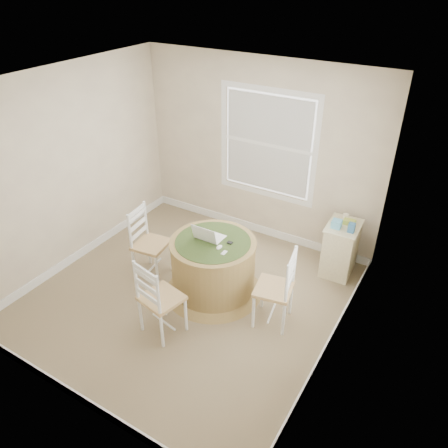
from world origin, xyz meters
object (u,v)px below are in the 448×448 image
Objects in this scene: round_table at (213,265)px; corner_chest at (340,249)px; chair_left at (151,244)px; chair_right at (274,288)px; chair_near at (162,298)px; laptop at (209,236)px.

round_table reaches higher than corner_chest.
chair_left and chair_right have the same top height.
chair_left reaches higher than round_table.
chair_near reaches higher than corner_chest.
corner_chest is at bearing 43.50° from round_table.
chair_left is 2.47m from corner_chest.
chair_right is at bearing -8.15° from round_table.
corner_chest is (2.08, 1.33, -0.11)m from chair_left.
round_table is at bearing -85.38° from chair_near.
chair_near is at bearing -125.38° from corner_chest.
laptop is 1.79m from corner_chest.
round_table is at bearing -107.63° from chair_right.
laptop reaches higher than corner_chest.
round_table is 0.88m from chair_left.
corner_chest is (1.29, 1.17, -0.42)m from laptop.
chair_right is 1.32× the size of corner_chest.
chair_left is 1.00× the size of chair_right.
round_table is 1.29× the size of chair_near.
chair_right is at bearing -96.88° from chair_left.
chair_left is at bearing -173.87° from round_table.
chair_right is (1.74, 0.02, 0.00)m from chair_left.
chair_right reaches higher than round_table.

